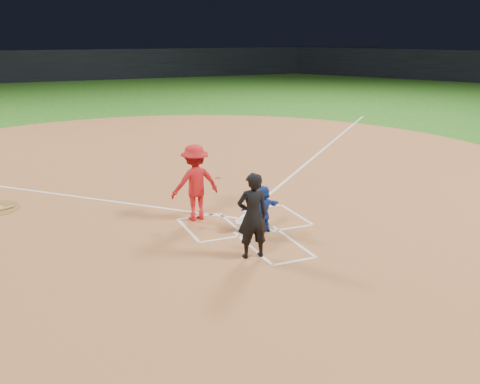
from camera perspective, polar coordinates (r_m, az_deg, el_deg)
name	(u,v)px	position (r m, az deg, el deg)	size (l,w,h in m)	color
ground	(244,222)	(14.39, 0.47, -3.26)	(120.00, 120.00, 0.00)	#235B16
home_plate_dirt	(179,171)	(19.80, -6.49, 2.22)	(28.00, 28.00, 0.01)	#9B5B32
stadium_wall_far	(62,65)	(60.73, -18.42, 12.70)	(80.00, 1.20, 3.20)	black
home_plate	(244,222)	(14.38, 0.47, -3.19)	(0.60, 0.60, 0.02)	silver
on_deck_bat_c	(0,210)	(16.71, -24.25, -1.74)	(0.06, 0.06, 0.84)	#A9803E
catcher	(263,209)	(13.50, 2.43, -1.81)	(1.15, 0.36, 1.23)	#1436A6
umpire	(253,216)	(11.87, 1.35, -2.54)	(0.72, 0.47, 1.97)	black
chalk_markings	(185,176)	(19.13, -5.87, 1.76)	(28.35, 17.32, 0.01)	white
batter_at_plate	(195,183)	(14.36, -4.80, 1.01)	(1.52, 0.96, 2.06)	red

